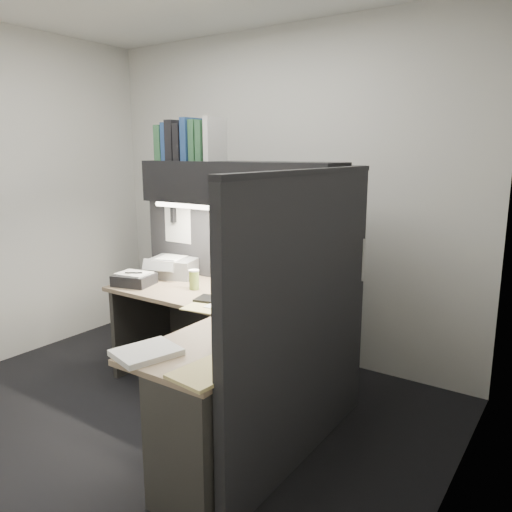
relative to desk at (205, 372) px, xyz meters
The scene contains 22 objects.
floor 0.61m from the desk, behind, with size 3.50×3.50×0.00m, color black.
wall_back 1.81m from the desk, 105.82° to the left, with size 3.50×0.04×2.70m, color silver.
wall_right 1.61m from the desk, ahead, with size 0.04×3.00×2.70m, color silver.
partition_back 1.07m from the desk, 113.00° to the left, with size 1.90×0.06×1.60m, color black.
partition_right 0.68m from the desk, 18.19° to the left, with size 0.06×1.50×1.60m, color black.
desk is the anchor object (origin of this frame).
overhead_shelf 1.33m from the desk, 111.79° to the left, with size 1.55×0.34×0.30m, color black.
task_light_tube 1.12m from the desk, 116.16° to the left, with size 0.04×0.04×1.32m, color white.
monitor 0.84m from the desk, 96.07° to the left, with size 0.46×0.29×0.50m.
keyboard 0.54m from the desk, 107.81° to the left, with size 0.48×0.16×0.02m, color black.
mousepad 0.58m from the desk, 46.91° to the left, with size 0.24×0.21×0.00m, color navy.
mouse 0.58m from the desk, 48.33° to the left, with size 0.06×0.09×0.04m, color black.
telephone 0.86m from the desk, 70.61° to the left, with size 0.22×0.23×0.09m, color beige.
coffee_cup 0.88m from the desk, 135.13° to the left, with size 0.07×0.07×0.13m, color #A3A943.
printer 1.29m from the desk, 141.08° to the left, with size 0.37×0.31×0.15m, color gray.
notebook_stack 1.15m from the desk, 158.49° to the left, with size 0.27×0.23×0.08m, color black.
open_folder 0.45m from the desk, 109.91° to the left, with size 0.46×0.30×0.01m, color #D5C378.
paper_stack_a 0.47m from the desk, 13.25° to the right, with size 0.28×0.24×0.05m, color white.
paper_stack_b 0.57m from the desk, 85.54° to the right, with size 0.24×0.30×0.03m, color white.
manila_stack 0.71m from the desk, 49.05° to the right, with size 0.24×0.30×0.02m, color #D5C378.
binder_row 1.71m from the desk, 134.91° to the left, with size 0.53×0.25×0.31m.
pinned_papers 0.83m from the desk, 90.40° to the left, with size 1.76×1.31×0.51m.
Camera 1 is at (2.21, -2.09, 1.72)m, focal length 35.00 mm.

